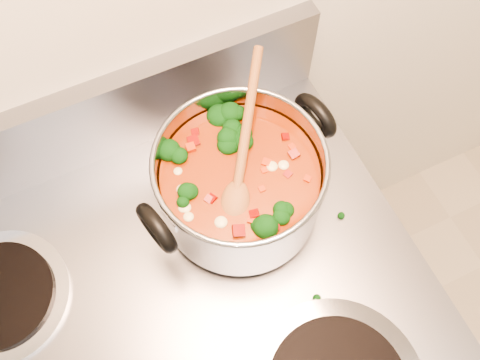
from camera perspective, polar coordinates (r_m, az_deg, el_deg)
name	(u,v)px	position (r m, az deg, el deg)	size (l,w,h in m)	color
stockpot	(240,183)	(0.76, 0.02, -0.34)	(0.30, 0.24, 0.15)	#A7A7AF
wooden_spoon	(241,161)	(0.73, 0.14, 2.02)	(0.16, 0.23, 0.08)	brown
cooktop_crumbs	(237,222)	(0.82, -0.32, -4.55)	(0.28, 0.30, 0.01)	black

